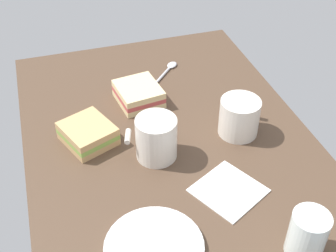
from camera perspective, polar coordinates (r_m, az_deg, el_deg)
name	(u,v)px	position (r cm, az deg, el deg)	size (l,w,h in cm)	color
tabletop	(168,139)	(103.42, 0.00, -1.72)	(90.00, 64.00, 2.00)	#4C3828
plate_of_food	(154,247)	(81.42, -1.78, -15.13)	(17.63, 17.63, 1.20)	white
coffee_mug_black	(239,116)	(102.39, 9.02, 1.20)	(11.07, 10.33, 8.75)	silver
coffee_mug_milky	(156,138)	(94.75, -1.52, -1.51)	(8.80, 11.27, 9.64)	silver
sandwich_main	(139,94)	(112.44, -3.75, 4.07)	(12.48, 11.52, 4.40)	beige
sandwich_side	(88,134)	(101.62, -10.12, -0.96)	(13.93, 13.33, 4.40)	tan
glass_of_milk	(307,236)	(81.84, 17.20, -13.12)	(6.54, 6.54, 9.04)	silver
spoon	(168,69)	(125.17, -0.01, 7.17)	(10.63, 9.97, 0.80)	silver
paper_napkin	(228,190)	(91.30, 7.67, -8.09)	(12.01, 12.01, 0.30)	white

